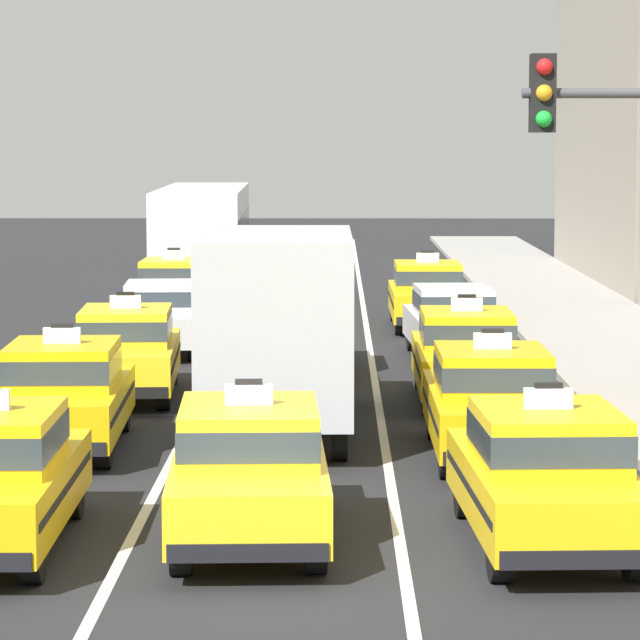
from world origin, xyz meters
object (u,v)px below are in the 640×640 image
(taxi_center_third, at_px, (303,328))
(taxi_right_second, at_px, (491,400))
(taxi_left_second, at_px, (64,393))
(sedan_left_fourth, at_px, (162,315))
(taxi_right_nearest, at_px, (546,473))
(taxi_left_fifth, at_px, (175,290))
(taxi_center_nearest, at_px, (249,469))
(taxi_right_third, at_px, (466,353))
(taxi_right_fifth, at_px, (427,293))
(taxi_left_third, at_px, (126,350))
(box_truck_center_second, at_px, (279,323))
(sedan_right_fourth, at_px, (453,320))
(bus_left_sixth, at_px, (203,233))

(taxi_center_third, distance_m, taxi_right_second, 9.75)
(taxi_left_second, relative_size, taxi_right_second, 1.01)
(sedan_left_fourth, bearing_deg, taxi_right_nearest, -70.20)
(taxi_left_fifth, relative_size, taxi_center_nearest, 0.99)
(taxi_right_third, bearing_deg, taxi_right_second, -90.40)
(taxi_right_second, height_order, taxi_right_fifth, same)
(taxi_center_nearest, bearing_deg, taxi_left_third, 104.51)
(taxi_right_nearest, bearing_deg, taxi_center_third, 102.01)
(taxi_left_fifth, xyz_separation_m, taxi_center_nearest, (3.12, -23.06, 0.00))
(taxi_right_nearest, bearing_deg, taxi_right_second, 91.42)
(taxi_left_fifth, distance_m, taxi_right_fifth, 6.49)
(sedan_left_fourth, xyz_separation_m, taxi_center_nearest, (2.84, -17.28, 0.03))
(taxi_left_second, distance_m, taxi_right_nearest, 8.94)
(box_truck_center_second, height_order, sedan_right_fourth, box_truck_center_second)
(taxi_right_third, bearing_deg, taxi_left_fifth, 117.39)
(taxi_left_fifth, bearing_deg, taxi_right_nearest, -74.21)
(taxi_left_fifth, xyz_separation_m, taxi_right_second, (6.46, -17.89, 0.00))
(sedan_right_fourth, bearing_deg, bus_left_sixth, 112.96)
(taxi_left_fifth, distance_m, sedan_right_fourth, 9.48)
(taxi_center_third, bearing_deg, taxi_right_third, -52.30)
(taxi_left_second, relative_size, bus_left_sixth, 0.41)
(taxi_left_third, height_order, taxi_right_second, same)
(taxi_right_nearest, height_order, taxi_right_third, same)
(taxi_left_second, relative_size, taxi_left_fifth, 1.01)
(taxi_center_nearest, bearing_deg, taxi_left_fifth, 97.71)
(taxi_right_second, bearing_deg, taxi_left_third, 136.85)
(taxi_center_third, xyz_separation_m, taxi_right_second, (2.99, -9.28, 0.00))
(taxi_center_nearest, bearing_deg, taxi_left_second, 118.53)
(taxi_right_nearest, relative_size, taxi_right_third, 1.01)
(taxi_right_third, bearing_deg, taxi_center_nearest, -107.76)
(box_truck_center_second, relative_size, taxi_right_third, 1.52)
(taxi_center_nearest, height_order, taxi_right_nearest, same)
(sedan_left_fourth, bearing_deg, taxi_left_second, -91.48)
(taxi_left_fifth, relative_size, taxi_right_fifth, 1.00)
(taxi_left_third, distance_m, taxi_right_third, 6.22)
(taxi_center_third, distance_m, taxi_right_third, 4.95)
(taxi_left_fifth, xyz_separation_m, box_truck_center_second, (3.23, -15.72, 0.90))
(taxi_center_third, bearing_deg, sedan_left_fourth, 138.29)
(bus_left_sixth, distance_m, taxi_right_fifth, 11.73)
(bus_left_sixth, relative_size, taxi_right_fifth, 2.47)
(sedan_left_fourth, distance_m, taxi_center_third, 4.26)
(sedan_left_fourth, height_order, taxi_right_nearest, taxi_right_nearest)
(taxi_right_third, xyz_separation_m, taxi_right_fifth, (-0.07, 11.58, 0.00))
(taxi_left_second, bearing_deg, box_truck_center_second, 25.63)
(taxi_left_second, distance_m, taxi_center_nearest, 6.58)
(taxi_left_third, distance_m, taxi_center_third, 4.73)
(taxi_left_second, distance_m, taxi_right_fifth, 17.55)
(box_truck_center_second, bearing_deg, taxi_right_fifth, 77.82)
(box_truck_center_second, height_order, taxi_right_fifth, box_truck_center_second)
(bus_left_sixth, bearing_deg, taxi_right_fifth, -56.93)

